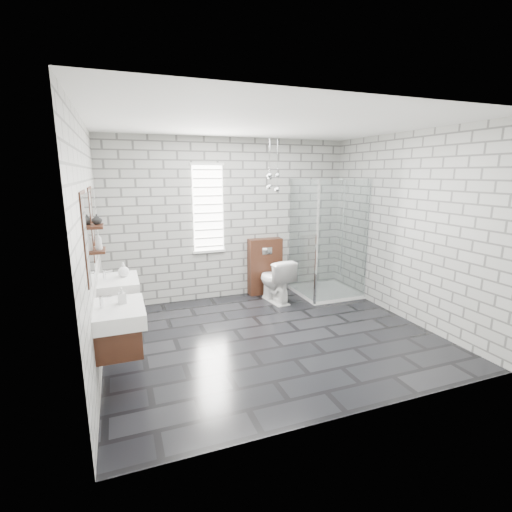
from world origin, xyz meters
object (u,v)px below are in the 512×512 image
toilet (275,280)px  vanity_right (115,286)px  vanity_left (115,316)px  cistern_panel (265,266)px  shower_enclosure (325,268)px

toilet → vanity_right: bearing=9.1°
vanity_right → toilet: bearing=16.8°
vanity_left → toilet: 3.10m
cistern_panel → toilet: (0.00, -0.47, -0.13)m
vanity_left → toilet: size_ratio=2.12×
vanity_right → cistern_panel: 2.79m
vanity_left → shower_enclosure: size_ratio=0.77×
shower_enclosure → toilet: 0.93m
cistern_panel → toilet: size_ratio=1.35×
vanity_left → vanity_right: (0.00, 1.04, 0.00)m
shower_enclosure → vanity_right: bearing=-168.4°
vanity_left → cistern_panel: bearing=42.2°
toilet → shower_enclosure: bearing=169.0°
vanity_right → shower_enclosure: bearing=11.6°
vanity_left → cistern_panel: size_ratio=1.57×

